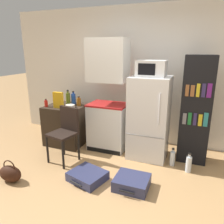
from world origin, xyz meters
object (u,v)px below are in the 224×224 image
Objects in this scene: water_bottle_middle at (189,164)px; refrigerator at (149,118)px; kitchen_hutch at (108,100)px; cereal_box at (58,100)px; bottle_milk_white at (59,102)px; bottle_clear_short at (57,100)px; bottle_olive_oil at (68,98)px; bottle_ketchup_red at (46,103)px; microwave at (151,68)px; bottle_blue_soda at (73,99)px; water_bottle_front at (172,158)px; bookshelf at (196,110)px; side_table at (67,124)px; suitcase_small_flat at (87,176)px; handbag at (10,173)px; suitcase_large_flat at (132,182)px; bottle_amber_beer at (79,102)px; bowl at (70,106)px; chair at (66,129)px.

refrigerator is at bearing 156.26° from water_bottle_middle.
cereal_box is (-0.90, -0.27, -0.02)m from kitchen_hutch.
bottle_clear_short is at bearing 141.44° from bottle_milk_white.
bottle_ketchup_red is at bearing -133.72° from bottle_olive_oil.
bottle_clear_short is (-1.88, 0.03, -0.69)m from microwave.
bottle_olive_oil reaches higher than bottle_blue_soda.
bookshelf is at bearing 49.20° from water_bottle_front.
side_table is 0.52m from bottle_olive_oil.
suitcase_small_flat is at bearing -46.33° from side_table.
bottle_milk_white is at bearing -177.74° from microwave.
microwave is 1.61m from water_bottle_middle.
handbag is 1.17× the size of water_bottle_front.
bottle_ketchup_red is 0.26× the size of suitcase_small_flat.
bottle_milk_white is (-0.11, -0.14, -0.06)m from bottle_olive_oil.
bookshelf reaches higher than microwave.
bottle_blue_soda is 1.74× the size of bottle_milk_white.
bottle_ketchup_red is 1.74m from suitcase_small_flat.
microwave reaches higher than suitcase_small_flat.
suitcase_large_flat is (0.01, -1.03, -0.63)m from refrigerator.
side_table is at bearing -178.72° from refrigerator.
water_bottle_middle is (2.12, -0.38, -0.72)m from bottle_amber_beer.
microwave is 1.80m from cereal_box.
bookshelf reaches higher than suitcase_small_flat.
side_table is at bearing 175.58° from water_bottle_front.
refrigerator is (1.65, 0.04, 0.32)m from side_table.
bottle_clear_short is (-0.31, -0.11, -0.04)m from bottle_blue_soda.
bottle_ketchup_red is 0.51× the size of cereal_box.
chair is (0.23, -0.54, -0.24)m from bowl.
microwave reaches higher than refrigerator.
bookshelf is (2.38, 0.16, 0.49)m from side_table.
bottle_blue_soda reaches higher than chair.
bottle_ketchup_red is at bearing -179.09° from water_bottle_front.
bottle_clear_short is 1.71m from handbag.
bottle_olive_oil is 0.95× the size of water_bottle_front.
kitchen_hutch reaches higher than handbag.
handbag is (-1.68, -0.49, 0.05)m from suitcase_large_flat.
bottle_milk_white is at bearing 93.58° from handbag.
bottle_blue_soda is 0.90m from chair.
bowl is (-0.72, -0.15, -0.15)m from kitchen_hutch.
microwave reaches higher than bowl.
water_bottle_middle is at bearing -1.64° from bottle_ketchup_red.
bowl reaches higher than handbag.
microwave is 1.55× the size of cereal_box.
refrigerator is 0.97m from water_bottle_middle.
bottle_blue_soda is (-1.57, 0.14, -0.65)m from microwave.
bottle_olive_oil is 0.32× the size of chair.
bottle_clear_short is 0.33m from cereal_box.
chair is 0.91m from suitcase_small_flat.
suitcase_small_flat is (-1.38, -1.21, -0.82)m from bookshelf.
bowl is 0.25m from cereal_box.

